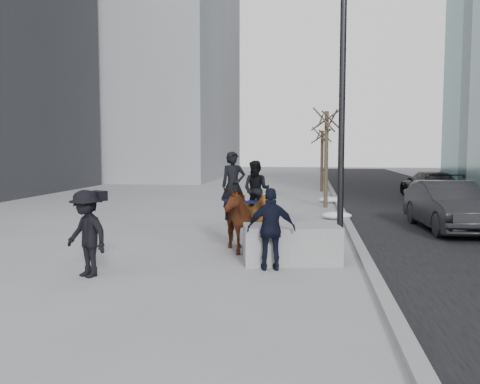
# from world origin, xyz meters

# --- Properties ---
(ground) EXTENTS (120.00, 120.00, 0.00)m
(ground) POSITION_xyz_m (0.00, 0.00, 0.00)
(ground) COLOR gray
(ground) RESTS_ON ground
(road) EXTENTS (8.00, 90.00, 0.01)m
(road) POSITION_xyz_m (7.00, 10.00, 0.01)
(road) COLOR black
(road) RESTS_ON ground
(curb) EXTENTS (0.25, 90.00, 0.12)m
(curb) POSITION_xyz_m (3.00, 10.00, 0.06)
(curb) COLOR gray
(curb) RESTS_ON ground
(planter) EXTENTS (2.30, 1.44, 0.85)m
(planter) POSITION_xyz_m (1.33, 0.11, 0.43)
(planter) COLOR gray
(planter) RESTS_ON ground
(car_near) EXTENTS (1.99, 4.82, 1.55)m
(car_near) POSITION_xyz_m (6.04, 5.33, 0.78)
(car_near) COLOR black
(car_near) RESTS_ON ground
(car_far) EXTENTS (2.46, 5.06, 1.42)m
(car_far) POSITION_xyz_m (7.85, 16.05, 0.71)
(car_far) COLOR black
(car_far) RESTS_ON ground
(tree_near) EXTENTS (1.20, 1.20, 4.66)m
(tree_near) POSITION_xyz_m (2.40, 11.19, 2.33)
(tree_near) COLOR #3A2C22
(tree_near) RESTS_ON ground
(tree_far) EXTENTS (1.20, 1.20, 4.05)m
(tree_far) POSITION_xyz_m (2.40, 19.57, 2.03)
(tree_far) COLOR #392821
(tree_far) RESTS_ON ground
(mounted_left) EXTENTS (1.60, 2.13, 2.50)m
(mounted_left) POSITION_xyz_m (-0.18, 1.16, 0.93)
(mounted_left) COLOR #501D10
(mounted_left) RESTS_ON ground
(mounted_right) EXTENTS (1.48, 1.59, 2.26)m
(mounted_right) POSITION_xyz_m (0.31, 2.00, 0.91)
(mounted_right) COLOR #4C250F
(mounted_right) RESTS_ON ground
(feeder) EXTENTS (1.08, 0.93, 1.75)m
(feeder) POSITION_xyz_m (0.93, -0.64, 0.88)
(feeder) COLOR black
(feeder) RESTS_ON ground
(camera_crew) EXTENTS (1.31, 1.13, 1.75)m
(camera_crew) POSITION_xyz_m (-2.70, -1.71, 0.89)
(camera_crew) COLOR black
(camera_crew) RESTS_ON ground
(lamppost) EXTENTS (0.25, 0.91, 9.09)m
(lamppost) POSITION_xyz_m (2.60, 3.65, 4.99)
(lamppost) COLOR black
(lamppost) RESTS_ON ground
(snow_piles) EXTENTS (1.16, 6.36, 0.29)m
(snow_piles) POSITION_xyz_m (2.70, 10.52, 0.14)
(snow_piles) COLOR silver
(snow_piles) RESTS_ON ground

